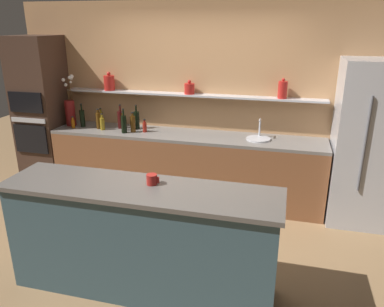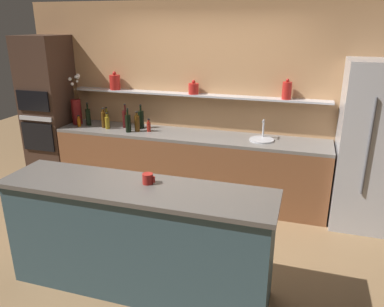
% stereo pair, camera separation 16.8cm
% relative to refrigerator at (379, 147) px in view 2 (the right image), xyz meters
% --- Properties ---
extents(ground_plane, '(12.00, 12.00, 0.00)m').
position_rel_refrigerator_xyz_m(ground_plane, '(-2.15, -1.20, -0.97)').
color(ground_plane, olive).
extents(back_wall_unit, '(5.20, 0.28, 2.60)m').
position_rel_refrigerator_xyz_m(back_wall_unit, '(-2.16, 0.40, 0.33)').
color(back_wall_unit, tan).
rests_on(back_wall_unit, ground_plane).
extents(back_counter_unit, '(3.66, 0.62, 0.92)m').
position_rel_refrigerator_xyz_m(back_counter_unit, '(-2.30, 0.04, -0.51)').
color(back_counter_unit, brown).
rests_on(back_counter_unit, ground_plane).
extents(island_counter, '(2.40, 0.61, 1.02)m').
position_rel_refrigerator_xyz_m(island_counter, '(-2.15, -1.90, -0.46)').
color(island_counter, '#334C56').
rests_on(island_counter, ground_plane).
extents(refrigerator, '(0.89, 0.73, 1.95)m').
position_rel_refrigerator_xyz_m(refrigerator, '(0.00, 0.00, 0.00)').
color(refrigerator, '#B7B7BC').
rests_on(refrigerator, ground_plane).
extents(oven_tower, '(0.60, 0.64, 2.16)m').
position_rel_refrigerator_xyz_m(oven_tower, '(-4.45, 0.04, 0.10)').
color(oven_tower, '#3D281E').
rests_on(oven_tower, ground_plane).
extents(flower_vase, '(0.17, 0.15, 0.73)m').
position_rel_refrigerator_xyz_m(flower_vase, '(-4.01, 0.07, 0.17)').
color(flower_vase, maroon).
rests_on(flower_vase, back_counter_unit).
extents(sink_fixture, '(0.31, 0.31, 0.25)m').
position_rel_refrigerator_xyz_m(sink_fixture, '(-1.33, 0.05, -0.03)').
color(sink_fixture, '#B7B7BC').
rests_on(sink_fixture, back_counter_unit).
extents(bottle_wine_0, '(0.08, 0.08, 0.33)m').
position_rel_refrigerator_xyz_m(bottle_wine_0, '(-3.25, 0.11, 0.07)').
color(bottle_wine_0, '#380C0C').
rests_on(bottle_wine_0, back_counter_unit).
extents(bottle_sauce_1, '(0.05, 0.05, 0.18)m').
position_rel_refrigerator_xyz_m(bottle_sauce_1, '(-2.85, 0.00, 0.02)').
color(bottle_sauce_1, maroon).
rests_on(bottle_sauce_1, back_counter_unit).
extents(bottle_oil_2, '(0.06, 0.06, 0.24)m').
position_rel_refrigerator_xyz_m(bottle_oil_2, '(-3.61, 0.22, 0.04)').
color(bottle_oil_2, brown).
rests_on(bottle_oil_2, back_counter_unit).
extents(bottle_wine_3, '(0.08, 0.08, 0.33)m').
position_rel_refrigerator_xyz_m(bottle_wine_3, '(-3.03, 0.14, 0.07)').
color(bottle_wine_3, black).
rests_on(bottle_wine_3, back_counter_unit).
extents(bottle_wine_4, '(0.07, 0.07, 0.33)m').
position_rel_refrigerator_xyz_m(bottle_wine_4, '(-3.81, 0.05, 0.07)').
color(bottle_wine_4, black).
rests_on(bottle_wine_4, back_counter_unit).
extents(bottle_oil_5, '(0.06, 0.06, 0.26)m').
position_rel_refrigerator_xyz_m(bottle_oil_5, '(-3.17, 0.01, 0.05)').
color(bottle_oil_5, '#47380A').
rests_on(bottle_oil_5, back_counter_unit).
extents(bottle_wine_6, '(0.07, 0.07, 0.33)m').
position_rel_refrigerator_xyz_m(bottle_wine_6, '(-3.11, -0.10, 0.07)').
color(bottle_wine_6, black).
rests_on(bottle_wine_6, back_counter_unit).
extents(bottle_spirit_7, '(0.07, 0.07, 0.28)m').
position_rel_refrigerator_xyz_m(bottle_spirit_7, '(-3.01, -0.04, 0.06)').
color(bottle_spirit_7, '#4C2D0C').
rests_on(bottle_spirit_7, back_counter_unit).
extents(bottle_oil_8, '(0.06, 0.06, 0.23)m').
position_rel_refrigerator_xyz_m(bottle_oil_8, '(-3.46, -0.04, 0.04)').
color(bottle_oil_8, olive).
rests_on(bottle_oil_8, back_counter_unit).
extents(bottle_sauce_9, '(0.05, 0.05, 0.16)m').
position_rel_refrigerator_xyz_m(bottle_sauce_9, '(-3.91, -0.05, 0.01)').
color(bottle_sauce_9, '#9E4C0A').
rests_on(bottle_sauce_9, back_counter_unit).
extents(bottle_spirit_10, '(0.07, 0.07, 0.28)m').
position_rel_refrigerator_xyz_m(bottle_spirit_10, '(-3.54, 0.01, 0.06)').
color(bottle_spirit_10, '#4C2D0C').
rests_on(bottle_spirit_10, back_counter_unit).
extents(coffee_mug, '(0.11, 0.09, 0.09)m').
position_rel_refrigerator_xyz_m(coffee_mug, '(-2.07, -1.81, 0.09)').
color(coffee_mug, maroon).
rests_on(coffee_mug, island_counter).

